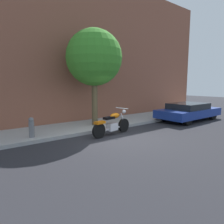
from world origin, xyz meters
name	(u,v)px	position (x,y,z in m)	size (l,w,h in m)	color
ground_plane	(120,138)	(0.00, 0.00, 0.00)	(60.00, 60.00, 0.00)	#28282D
sidewalk	(87,126)	(0.00, 2.57, 0.07)	(21.43, 2.48, 0.14)	#A1A1A1
building_facade	(71,47)	(0.00, 4.06, 4.04)	(21.43, 0.50, 8.09)	brown
motorcycle	(112,124)	(0.09, 0.66, 0.45)	(2.09, 0.70, 1.10)	black
parked_car_blue	(188,111)	(5.77, 0.57, 0.55)	(4.25, 1.86, 1.03)	black
street_tree	(94,58)	(0.31, 2.30, 3.35)	(2.66, 2.66, 4.70)	brown
fire_hydrant	(32,129)	(-2.85, 1.80, 0.46)	(0.20, 0.20, 0.91)	slate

